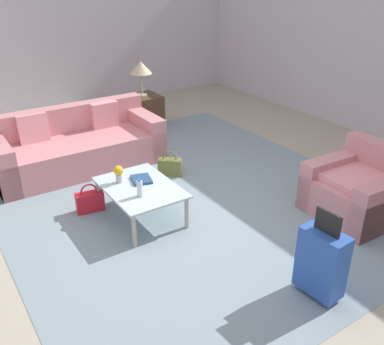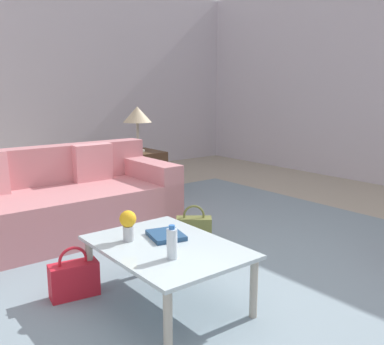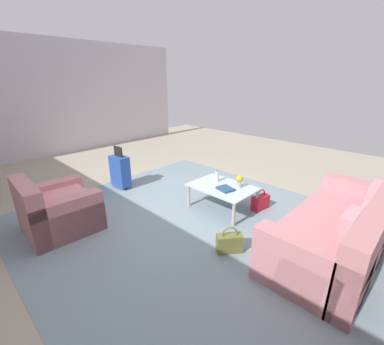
% 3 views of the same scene
% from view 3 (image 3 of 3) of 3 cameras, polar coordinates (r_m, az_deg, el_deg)
% --- Properties ---
extents(ground_plane, '(12.00, 12.00, 0.00)m').
position_cam_3_polar(ground_plane, '(4.32, -1.80, -8.46)').
color(ground_plane, '#A89E89').
extents(wall_right, '(0.12, 8.00, 3.10)m').
position_cam_3_polar(wall_right, '(8.24, -28.11, 14.28)').
color(wall_right, silver).
rests_on(wall_right, ground).
extents(area_rug, '(5.20, 4.40, 0.01)m').
position_cam_3_polar(area_rug, '(3.83, 2.40, -12.42)').
color(area_rug, gray).
rests_on(area_rug, ground).
extents(couch, '(0.99, 2.32, 0.84)m').
position_cam_3_polar(couch, '(3.72, 30.65, -11.43)').
color(couch, '#C67F84').
rests_on(couch, ground).
extents(armchair, '(0.98, 0.96, 0.81)m').
position_cam_3_polar(armchair, '(4.16, -28.12, -7.70)').
color(armchair, '#C67F84').
rests_on(armchair, ground).
extents(coffee_table, '(1.03, 0.74, 0.41)m').
position_cam_3_polar(coffee_table, '(4.26, 6.77, -3.61)').
color(coffee_table, silver).
rests_on(coffee_table, ground).
extents(water_bottle, '(0.06, 0.06, 0.20)m').
position_cam_3_polar(water_bottle, '(4.39, 5.59, -0.82)').
color(water_bottle, silver).
rests_on(water_bottle, coffee_table).
extents(coffee_table_book, '(0.30, 0.27, 0.03)m').
position_cam_3_polar(coffee_table_book, '(4.11, 7.45, -3.60)').
color(coffee_table_book, navy).
rests_on(coffee_table_book, coffee_table).
extents(flower_vase, '(0.11, 0.11, 0.21)m').
position_cam_3_polar(flower_vase, '(4.19, 10.50, -1.69)').
color(flower_vase, '#B2B7BC').
rests_on(flower_vase, coffee_table).
extents(suitcase_blue, '(0.41, 0.25, 0.85)m').
position_cam_3_polar(suitcase_blue, '(5.25, -15.70, 0.38)').
color(suitcase_blue, '#2851AD').
rests_on(suitcase_blue, ground).
extents(handbag_olive, '(0.31, 0.34, 0.36)m').
position_cam_3_polar(handbag_olive, '(3.37, 8.31, -15.18)').
color(handbag_olive, olive).
rests_on(handbag_olive, ground).
extents(handbag_red, '(0.19, 0.34, 0.36)m').
position_cam_3_polar(handbag_red, '(4.46, 14.95, -6.35)').
color(handbag_red, red).
rests_on(handbag_red, ground).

